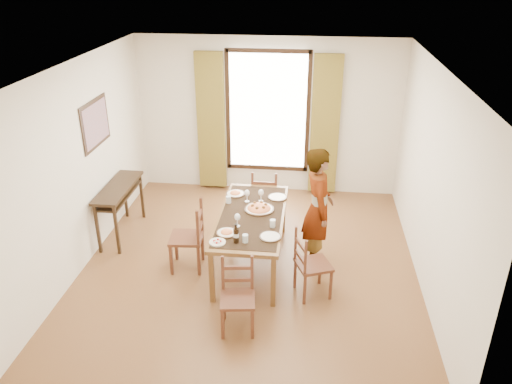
# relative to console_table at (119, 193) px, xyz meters

# --- Properties ---
(ground) EXTENTS (5.00, 5.00, 0.00)m
(ground) POSITION_rel_console_table_xyz_m (2.03, -0.60, -0.68)
(ground) COLOR #502919
(ground) RESTS_ON ground
(room_shell) EXTENTS (4.60, 5.10, 2.74)m
(room_shell) POSITION_rel_console_table_xyz_m (2.03, -0.47, 0.86)
(room_shell) COLOR silver
(room_shell) RESTS_ON ground
(console_table) EXTENTS (0.38, 1.20, 0.80)m
(console_table) POSITION_rel_console_table_xyz_m (0.00, 0.00, 0.00)
(console_table) COLOR black
(console_table) RESTS_ON ground
(dining_table) EXTENTS (0.87, 1.93, 0.76)m
(dining_table) POSITION_rel_console_table_xyz_m (2.05, -0.57, 0.01)
(dining_table) COLOR brown
(dining_table) RESTS_ON ground
(chair_west) EXTENTS (0.46, 0.46, 0.97)m
(chair_west) POSITION_rel_console_table_xyz_m (1.23, -0.77, -0.23)
(chair_west) COLOR #5C2F1E
(chair_west) RESTS_ON ground
(chair_north) EXTENTS (0.42, 0.42, 0.94)m
(chair_north) POSITION_rel_console_table_xyz_m (2.12, 0.57, -0.25)
(chair_north) COLOR #5C2F1E
(chair_north) RESTS_ON ground
(chair_south) EXTENTS (0.43, 0.43, 0.87)m
(chair_south) POSITION_rel_console_table_xyz_m (2.06, -1.90, -0.28)
(chair_south) COLOR #5C2F1E
(chair_south) RESTS_ON ground
(chair_east) EXTENTS (0.52, 0.52, 0.90)m
(chair_east) POSITION_rel_console_table_xyz_m (2.86, -1.18, -0.27)
(chair_east) COLOR #5C2F1E
(chair_east) RESTS_ON ground
(man) EXTENTS (0.71, 0.55, 1.69)m
(man) POSITION_rel_console_table_xyz_m (2.92, -0.48, 0.16)
(man) COLOR #999CA2
(man) RESTS_ON ground
(plate_sw) EXTENTS (0.27, 0.27, 0.05)m
(plate_sw) POSITION_rel_console_table_xyz_m (1.81, -1.10, 0.10)
(plate_sw) COLOR silver
(plate_sw) RESTS_ON dining_table
(plate_se) EXTENTS (0.27, 0.27, 0.05)m
(plate_se) POSITION_rel_console_table_xyz_m (2.35, -1.13, 0.10)
(plate_se) COLOR silver
(plate_se) RESTS_ON dining_table
(plate_nw) EXTENTS (0.27, 0.27, 0.05)m
(plate_nw) POSITION_rel_console_table_xyz_m (1.74, 0.02, 0.10)
(plate_nw) COLOR silver
(plate_nw) RESTS_ON dining_table
(plate_ne) EXTENTS (0.27, 0.27, 0.05)m
(plate_ne) POSITION_rel_console_table_xyz_m (2.35, -0.03, 0.10)
(plate_ne) COLOR silver
(plate_ne) RESTS_ON dining_table
(pasta_platter) EXTENTS (0.40, 0.40, 0.10)m
(pasta_platter) POSITION_rel_console_table_xyz_m (2.14, -0.43, 0.12)
(pasta_platter) COLOR red
(pasta_platter) RESTS_ON dining_table
(caprese_plate) EXTENTS (0.20, 0.20, 0.04)m
(caprese_plate) POSITION_rel_console_table_xyz_m (1.73, -1.33, 0.09)
(caprese_plate) COLOR silver
(caprese_plate) RESTS_ON dining_table
(wine_glass_a) EXTENTS (0.08, 0.08, 0.18)m
(wine_glass_a) POSITION_rel_console_table_xyz_m (1.91, -0.90, 0.16)
(wine_glass_a) COLOR white
(wine_glass_a) RESTS_ON dining_table
(wine_glass_b) EXTENTS (0.08, 0.08, 0.18)m
(wine_glass_b) POSITION_rel_console_table_xyz_m (2.13, -0.16, 0.16)
(wine_glass_b) COLOR white
(wine_glass_b) RESTS_ON dining_table
(wine_glass_c) EXTENTS (0.08, 0.08, 0.18)m
(wine_glass_c) POSITION_rel_console_table_xyz_m (1.94, -0.20, 0.16)
(wine_glass_c) COLOR white
(wine_glass_c) RESTS_ON dining_table
(tumbler_a) EXTENTS (0.07, 0.07, 0.10)m
(tumbler_a) POSITION_rel_console_table_xyz_m (2.36, -0.86, 0.12)
(tumbler_a) COLOR silver
(tumbler_a) RESTS_ON dining_table
(tumbler_b) EXTENTS (0.07, 0.07, 0.10)m
(tumbler_b) POSITION_rel_console_table_xyz_m (1.69, -0.26, 0.12)
(tumbler_b) COLOR silver
(tumbler_b) RESTS_ON dining_table
(tumbler_c) EXTENTS (0.07, 0.07, 0.10)m
(tumbler_c) POSITION_rel_console_table_xyz_m (2.06, -1.27, 0.12)
(tumbler_c) COLOR silver
(tumbler_c) RESTS_ON dining_table
(wine_bottle) EXTENTS (0.07, 0.07, 0.25)m
(wine_bottle) POSITION_rel_console_table_xyz_m (1.95, -1.29, 0.20)
(wine_bottle) COLOR black
(wine_bottle) RESTS_ON dining_table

